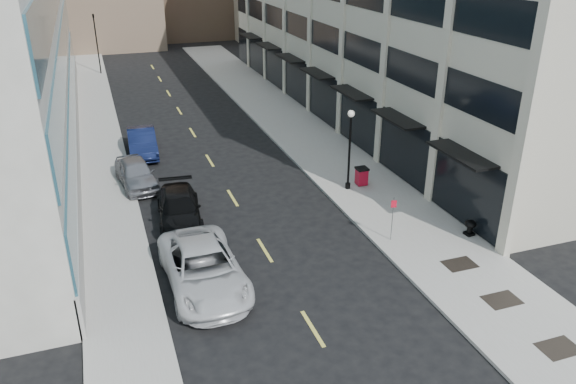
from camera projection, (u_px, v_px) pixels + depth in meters
ground at (334, 364)px, 18.94m from camera, size 160.00×160.00×0.00m
sidewalk_right at (318, 146)px, 38.33m from camera, size 5.00×80.00×0.15m
sidewalk_left at (105, 172)px, 34.12m from camera, size 3.00×80.00×0.15m
grate_near at (559, 348)px, 19.45m from camera, size 1.40×1.00×0.01m
grate_mid at (502, 300)px, 22.02m from camera, size 1.40×1.00×0.01m
grate_far at (460, 264)px, 24.43m from camera, size 1.40×1.00×0.01m
road_centerline at (220, 178)px, 33.53m from camera, size 0.15×68.20×0.01m
traffic_signal at (93, 18)px, 56.11m from camera, size 0.66×0.66×6.98m
car_white_van at (204, 268)px, 22.76m from camera, size 3.07×6.43×1.77m
car_black_pickup at (179, 209)px, 28.06m from camera, size 2.58×5.32×1.49m
car_silver_sedan at (136, 173)px, 32.09m from camera, size 2.43×4.90×1.61m
car_blue_sedan at (142, 142)px, 36.83m from camera, size 1.94×5.11×1.66m
trash_bin at (362, 176)px, 31.99m from camera, size 0.66×0.74×1.06m
lamppost at (350, 142)px, 30.64m from camera, size 0.39×0.39×4.68m
sign_post at (393, 213)px, 25.80m from camera, size 0.26×0.09×2.19m
urn_planter at (470, 226)px, 26.66m from camera, size 0.55×0.55×0.76m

